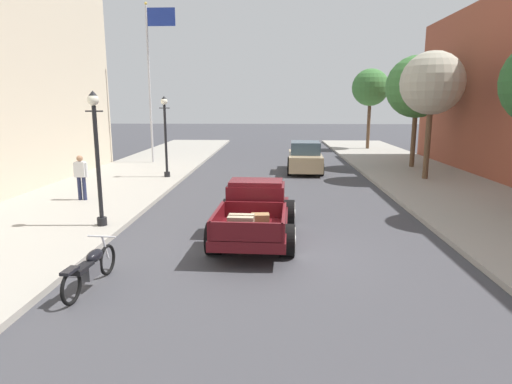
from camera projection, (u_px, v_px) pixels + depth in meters
name	position (u px, v px, depth m)	size (l,w,h in m)	color
ground_plane	(278.00, 250.00, 11.04)	(140.00, 140.00, 0.00)	#3D3D42
hotrod_truck_maroon	(256.00, 210.00, 12.09)	(2.32, 5.00, 1.58)	#510F14
motorcycle_parked	(90.00, 267.00, 8.68)	(0.62, 2.12, 0.93)	black
car_background_tan	(305.00, 158.00, 23.52)	(1.98, 4.36, 1.65)	tan
pedestrian_sidewalk_left	(81.00, 175.00, 15.93)	(0.53, 0.22, 1.65)	#232847
street_lamp_near	(97.00, 149.00, 12.29)	(0.50, 0.32, 3.85)	black
street_lamp_far	(165.00, 131.00, 20.75)	(0.50, 0.32, 3.85)	black
flagpole	(153.00, 66.00, 25.37)	(1.74, 0.16, 9.16)	#B2B2B7
street_tree_second	(432.00, 84.00, 19.84)	(2.87, 2.87, 5.85)	brown
street_tree_third	(417.00, 87.00, 23.71)	(3.37, 3.37, 6.09)	brown
street_tree_farthest	(370.00, 88.00, 33.68)	(2.84, 2.84, 6.15)	brown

